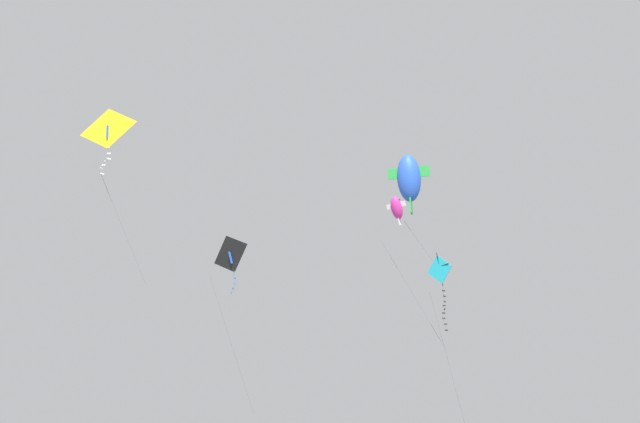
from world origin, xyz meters
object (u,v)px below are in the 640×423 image
Objects in this scene: kite_diamond_upper_right at (440,273)px; kite_fish_low_drifter at (397,208)px; kite_delta_highest at (231,255)px; kite_delta_far_centre at (109,130)px; kite_fish_mid_left at (409,178)px.

kite_fish_low_drifter reaches higher than kite_diamond_upper_right.
kite_diamond_upper_right is 1.15× the size of kite_fish_low_drifter.
kite_fish_low_drifter reaches higher than kite_delta_highest.
kite_delta_far_centre reaches higher than kite_delta_highest.
kite_delta_highest is 1.14× the size of kite_delta_far_centre.
kite_diamond_upper_right is 1.12× the size of kite_delta_highest.
kite_delta_far_centre is 17.11m from kite_fish_low_drifter.
kite_delta_highest is at bearing -150.44° from kite_fish_low_drifter.
kite_delta_far_centre is at bearing -123.44° from kite_diamond_upper_right.
kite_fish_mid_left is at bearing -65.20° from kite_fish_low_drifter.
kite_fish_mid_left is at bearing 1.33° from kite_delta_highest.
kite_diamond_upper_right is 9.66m from kite_fish_mid_left.
kite_fish_mid_left reaches higher than kite_diamond_upper_right.
kite_diamond_upper_right is 5.10m from kite_fish_low_drifter.
kite_diamond_upper_right is 11.29m from kite_delta_highest.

